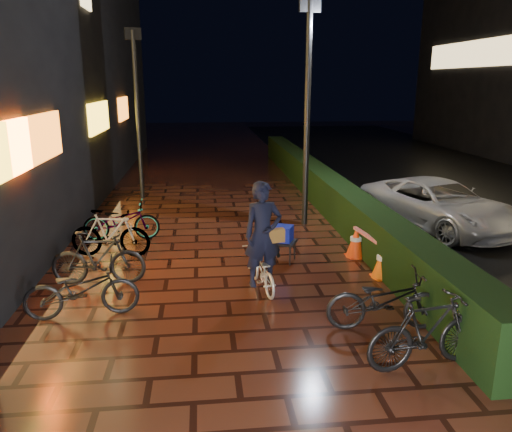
{
  "coord_description": "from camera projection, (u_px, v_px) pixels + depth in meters",
  "views": [
    {
      "loc": [
        -0.38,
        -6.8,
        3.65
      ],
      "look_at": [
        0.65,
        2.59,
        1.1
      ],
      "focal_mm": 35.0,
      "sensor_mm": 36.0,
      "label": 1
    }
  ],
  "objects": [
    {
      "name": "parked_bikes_hedge",
      "position": [
        403.0,
        313.0,
        7.03
      ],
      "size": [
        1.97,
        1.85,
        1.03
      ],
      "color": "black",
      "rests_on": "ground"
    },
    {
      "name": "van",
      "position": [
        438.0,
        204.0,
        12.7
      ],
      "size": [
        3.4,
        4.85,
        1.23
      ],
      "primitive_type": "imported",
      "rotation": [
        0.0,
        0.0,
        0.34
      ],
      "color": "silver",
      "rests_on": "ground"
    },
    {
      "name": "hedge",
      "position": [
        322.0,
        187.0,
        15.41
      ],
      "size": [
        0.7,
        20.0,
        1.0
      ],
      "primitive_type": "cube",
      "color": "black",
      "rests_on": "ground"
    },
    {
      "name": "parked_bikes_storefront",
      "position": [
        105.0,
        247.0,
        9.87
      ],
      "size": [
        1.84,
        4.79,
        1.03
      ],
      "color": "black",
      "rests_on": "ground"
    },
    {
      "name": "lamp_post_hedge",
      "position": [
        307.0,
        105.0,
        12.41
      ],
      "size": [
        0.54,
        0.17,
        5.61
      ],
      "color": "black",
      "rests_on": "ground"
    },
    {
      "name": "traffic_barrier",
      "position": [
        369.0,
        251.0,
        10.1
      ],
      "size": [
        0.57,
        1.63,
        0.66
      ],
      "color": "orange",
      "rests_on": "ground"
    },
    {
      "name": "ground",
      "position": [
        232.0,
        332.0,
        7.51
      ],
      "size": [
        80.0,
        80.0,
        0.0
      ],
      "primitive_type": "plane",
      "color": "#381911",
      "rests_on": "ground"
    },
    {
      "name": "cyclist",
      "position": [
        262.0,
        251.0,
        8.85
      ],
      "size": [
        0.79,
        1.47,
        2.01
      ],
      "color": "silver",
      "rests_on": "ground"
    },
    {
      "name": "lamp_post_sf",
      "position": [
        137.0,
        108.0,
        15.35
      ],
      "size": [
        0.48,
        0.26,
        5.19
      ],
      "color": "black",
      "rests_on": "ground"
    },
    {
      "name": "cart_assembly",
      "position": [
        281.0,
        235.0,
        10.33
      ],
      "size": [
        0.79,
        0.68,
        1.1
      ],
      "color": "black",
      "rests_on": "ground"
    }
  ]
}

